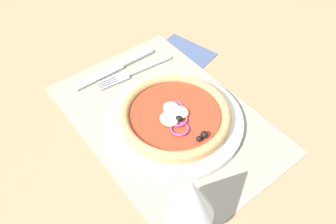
% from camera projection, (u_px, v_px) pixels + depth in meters
% --- Properties ---
extents(ground_plane, '(1.90, 1.40, 0.02)m').
position_uv_depth(ground_plane, '(166.00, 122.00, 0.68)').
color(ground_plane, '#9E7A56').
extents(placemat, '(0.45, 0.30, 0.00)m').
position_uv_depth(placemat, '(166.00, 118.00, 0.67)').
color(placemat, gray).
rests_on(placemat, ground_plane).
extents(plate, '(0.26, 0.26, 0.01)m').
position_uv_depth(plate, '(175.00, 120.00, 0.66)').
color(plate, silver).
rests_on(plate, placemat).
extents(pizza, '(0.21, 0.21, 0.03)m').
position_uv_depth(pizza, '(175.00, 115.00, 0.64)').
color(pizza, tan).
rests_on(pizza, plate).
extents(fork, '(0.03, 0.18, 0.00)m').
position_uv_depth(fork, '(132.00, 73.00, 0.75)').
color(fork, '#B2B5BA').
rests_on(fork, placemat).
extents(knife, '(0.02, 0.20, 0.01)m').
position_uv_depth(knife, '(115.00, 68.00, 0.76)').
color(knife, '#B2B5BA').
rests_on(knife, placemat).
extents(wine_glass, '(0.07, 0.07, 0.15)m').
position_uv_depth(wine_glass, '(189.00, 200.00, 0.45)').
color(wine_glass, silver).
rests_on(wine_glass, ground_plane).
extents(napkin, '(0.15, 0.14, 0.00)m').
position_uv_depth(napkin, '(181.00, 56.00, 0.79)').
color(napkin, '#425175').
rests_on(napkin, ground_plane).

